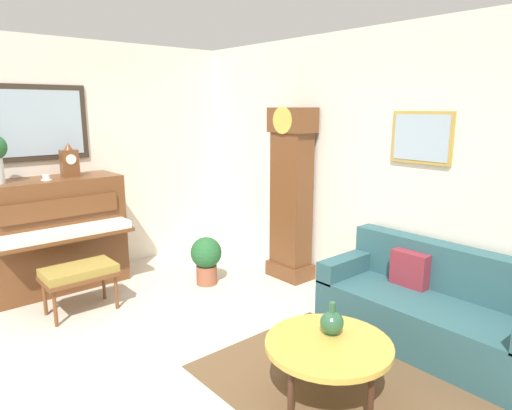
% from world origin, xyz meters
% --- Properties ---
extents(ground_plane, '(6.40, 6.00, 0.10)m').
position_xyz_m(ground_plane, '(0.00, 0.00, -0.05)').
color(ground_plane, beige).
extents(wall_left, '(0.13, 4.90, 2.80)m').
position_xyz_m(wall_left, '(-2.60, -0.00, 1.41)').
color(wall_left, silver).
rests_on(wall_left, ground_plane).
extents(wall_back, '(5.30, 0.13, 2.80)m').
position_xyz_m(wall_back, '(0.01, 2.40, 1.40)').
color(wall_back, silver).
rests_on(wall_back, ground_plane).
extents(area_rug, '(2.10, 1.50, 0.01)m').
position_xyz_m(area_rug, '(1.14, 0.86, 0.00)').
color(area_rug, brown).
rests_on(area_rug, ground_plane).
extents(piano, '(0.87, 1.44, 1.26)m').
position_xyz_m(piano, '(-2.23, -0.07, 0.64)').
color(piano, brown).
rests_on(piano, ground_plane).
extents(piano_bench, '(0.42, 0.70, 0.48)m').
position_xyz_m(piano_bench, '(-1.43, -0.12, 0.41)').
color(piano_bench, brown).
rests_on(piano_bench, ground_plane).
extents(grandfather_clock, '(0.52, 0.34, 2.03)m').
position_xyz_m(grandfather_clock, '(-0.75, 2.15, 0.96)').
color(grandfather_clock, brown).
rests_on(grandfather_clock, ground_plane).
extents(couch, '(1.90, 0.80, 0.84)m').
position_xyz_m(couch, '(1.19, 1.97, 0.31)').
color(couch, '#2D565B').
rests_on(couch, ground_plane).
extents(coffee_table, '(0.88, 0.88, 0.44)m').
position_xyz_m(coffee_table, '(1.11, 0.67, 0.41)').
color(coffee_table, gold).
rests_on(coffee_table, ground_plane).
extents(mantel_clock, '(0.13, 0.18, 0.38)m').
position_xyz_m(mantel_clock, '(-2.23, 0.14, 1.43)').
color(mantel_clock, brown).
rests_on(mantel_clock, piano).
extents(teacup, '(0.12, 0.12, 0.06)m').
position_xyz_m(teacup, '(-2.15, -0.14, 1.28)').
color(teacup, white).
rests_on(teacup, piano).
extents(green_jug, '(0.17, 0.17, 0.24)m').
position_xyz_m(green_jug, '(1.05, 0.78, 0.53)').
color(green_jug, '#234C33').
rests_on(green_jug, coffee_table).
extents(potted_plant, '(0.36, 0.36, 0.56)m').
position_xyz_m(potted_plant, '(-1.22, 1.26, 0.32)').
color(potted_plant, '#935138').
rests_on(potted_plant, ground_plane).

